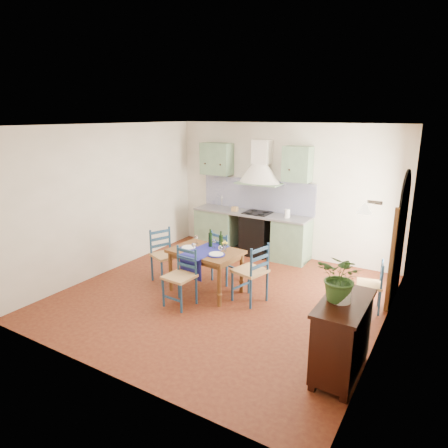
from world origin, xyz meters
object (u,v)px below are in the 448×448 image
at_px(dining_table, 206,255).
at_px(sideboard, 342,335).
at_px(chair_near, 181,277).
at_px(potted_plant, 342,278).

distance_m(dining_table, sideboard, 2.82).
height_order(chair_near, potted_plant, potted_plant).
xyz_separation_m(chair_near, potted_plant, (2.62, -0.50, 0.74)).
height_order(dining_table, chair_near, dining_table).
height_order(dining_table, potted_plant, potted_plant).
xyz_separation_m(sideboard, potted_plant, (-0.05, -0.02, 0.71)).
xyz_separation_m(dining_table, chair_near, (-0.07, -0.62, -0.18)).
bearing_deg(chair_near, potted_plant, -10.90).
bearing_deg(potted_plant, sideboard, 26.71).
height_order(chair_near, sideboard, sideboard).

